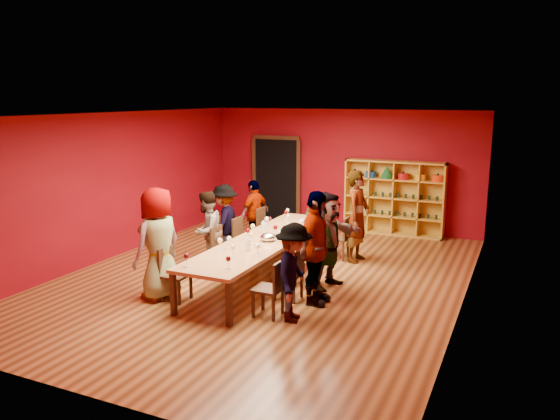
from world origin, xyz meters
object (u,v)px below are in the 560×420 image
Objects in this scene: person_left_0 at (158,243)px; shelving_unit at (394,194)px; person_left_3 at (224,222)px; person_right_1 at (315,248)px; person_right_0 at (294,273)px; chair_person_right_1 at (293,271)px; tasting_table at (264,242)px; chair_person_right_2 at (311,258)px; person_right_4 at (358,216)px; chair_person_left_2 at (221,247)px; person_left_4 at (255,213)px; chair_person_right_4 at (342,236)px; chair_person_left_0 at (172,271)px; person_left_2 at (207,231)px; wine_bottle at (308,217)px; chair_person_left_4 at (265,226)px; spittoon_bowl at (268,237)px; chair_person_right_0 at (273,286)px; person_right_2 at (327,240)px; chair_person_left_3 at (242,237)px.

shelving_unit is at bearing 167.25° from person_left_0.
person_left_3 is at bearing -127.89° from shelving_unit.
person_right_1 reaches higher than shelving_unit.
person_right_0 reaches higher than chair_person_right_1.
shelving_unit reaches higher than tasting_table.
person_right_4 is at bearing 79.30° from chair_person_right_2.
shelving_unit reaches higher than person_left_3.
chair_person_right_2 is at bearing 139.37° from person_left_0.
chair_person_left_2 is 1.94m from person_left_4.
chair_person_right_2 is 1.00× the size of chair_person_right_4.
person_left_0 reaches higher than person_left_3.
person_right_1 is 2.56m from person_right_4.
chair_person_left_0 is 0.59× the size of person_right_0.
person_left_2 is 2.13m from wine_bottle.
tasting_table is 1.87m from chair_person_left_0.
tasting_table is 2.11m from chair_person_left_4.
chair_person_right_2 is 1.72m from chair_person_right_4.
person_left_3 is at bearing 113.46° from person_right_4.
tasting_table is 2.41× the size of person_right_4.
spittoon_bowl is at bearing -4.36° from chair_person_left_2.
person_right_1 is at bearing -50.57° from chair_person_left_4.
chair_person_right_0 is 1.62m from chair_person_right_2.
chair_person_left_4 is at bearing 124.11° from chair_person_right_1.
chair_person_left_2 and chair_person_right_2 have the same top height.
chair_person_right_0 is 0.48× the size of person_right_1.
person_left_0 is (-0.25, 0.00, 0.44)m from chair_person_left_0.
person_left_0 is 2.11× the size of chair_person_left_4.
wine_bottle is at bearing 69.62° from chair_person_left_0.
chair_person_left_2 is at bearing 16.50° from person_left_3.
person_right_2 reaches higher than person_left_4.
chair_person_right_4 is 2.05m from spittoon_bowl.
chair_person_left_3 is 3.05× the size of spittoon_bowl.
person_left_0 is at bearing 140.76° from person_right_2.
chair_person_right_1 is 0.48× the size of person_right_4.
chair_person_right_4 is at bearing 93.13° from person_right_4.
chair_person_right_4 is 2.79× the size of wine_bottle.
tasting_table is 2.99× the size of person_right_0.
person_left_2 is at bearing -140.23° from chair_person_right_4.
person_left_3 is 2.77m from chair_person_right_1.
chair_person_right_0 is at bearing -52.66° from chair_person_left_3.
chair_person_left_0 is 2.47m from chair_person_right_2.
chair_person_left_2 is at bearing -135.63° from chair_person_right_4.
tasting_table is 2.63× the size of person_right_2.
shelving_unit is 3.03m from wine_bottle.
person_right_2 reaches higher than person_right_0.
spittoon_bowl is at bearing 152.18° from person_right_4.
person_left_3 is 3.52m from person_right_0.
person_right_2 is at bearing 70.59° from chair_person_right_1.
chair_person_left_0 is 2.18m from person_right_0.
tasting_table is at bearing 60.61° from chair_person_left_0.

